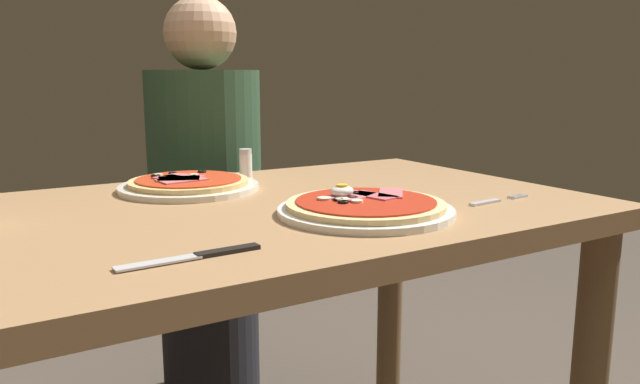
% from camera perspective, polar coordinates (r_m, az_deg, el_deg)
% --- Properties ---
extents(dining_table, '(1.20, 0.76, 0.73)m').
position_cam_1_polar(dining_table, '(1.16, -4.77, -6.90)').
color(dining_table, '#9E754C').
rests_on(dining_table, ground).
extents(pizza_foreground, '(0.30, 0.30, 0.05)m').
position_cam_1_polar(pizza_foreground, '(1.05, 4.24, -1.43)').
color(pizza_foreground, white).
rests_on(pizza_foreground, dining_table).
extents(pizza_across_left, '(0.29, 0.29, 0.03)m').
position_cam_1_polar(pizza_across_left, '(1.29, -12.15, 0.69)').
color(pizza_across_left, silver).
rests_on(pizza_across_left, dining_table).
extents(fork, '(0.16, 0.03, 0.00)m').
position_cam_1_polar(fork, '(1.19, 16.02, -0.78)').
color(fork, silver).
rests_on(fork, dining_table).
extents(knife, '(0.20, 0.03, 0.01)m').
position_cam_1_polar(knife, '(0.82, -11.07, -5.82)').
color(knife, silver).
rests_on(knife, dining_table).
extents(salt_shaker, '(0.03, 0.03, 0.07)m').
position_cam_1_polar(salt_shaker, '(1.43, -6.95, 2.67)').
color(salt_shaker, white).
rests_on(salt_shaker, dining_table).
extents(diner_person, '(0.32, 0.32, 1.18)m').
position_cam_1_polar(diner_person, '(1.81, -10.52, -2.31)').
color(diner_person, black).
rests_on(diner_person, ground).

